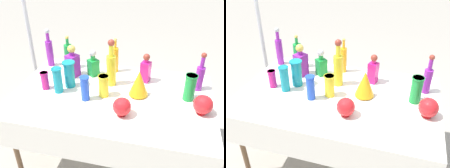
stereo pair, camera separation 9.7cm
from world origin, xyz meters
TOP-DOWN VIEW (x-y plane):
  - ground_plane at (0.00, 0.00)m, footprint 40.00×40.00m
  - display_table at (0.00, -0.03)m, footprint 1.69×1.07m
  - tall_bottle_0 at (-0.04, 0.16)m, footprint 0.08×0.08m
  - tall_bottle_1 at (-0.74, 0.39)m, footprint 0.07×0.07m
  - tall_bottle_2 at (-0.54, 0.38)m, footprint 0.08×0.08m
  - tall_bottle_3 at (-0.07, 0.41)m, footprint 0.06×0.06m
  - tall_bottle_4 at (0.71, 0.25)m, footprint 0.07×0.07m
  - square_decanter_0 at (0.25, 0.28)m, footprint 0.10×0.10m
  - square_decanter_1 at (-0.44, 0.23)m, footprint 0.13×0.13m
  - square_decanter_2 at (-0.25, 0.29)m, footprint 0.12×0.12m
  - slender_vase_0 at (-0.19, -0.13)m, footprint 0.08×0.08m
  - slender_vase_1 at (0.63, 0.07)m, footprint 0.10×0.10m
  - slender_vase_2 at (-0.40, 0.04)m, footprint 0.11×0.11m
  - slender_vase_3 at (-0.46, -0.07)m, footprint 0.09×0.09m
  - slender_vase_4 at (-0.59, -0.05)m, footprint 0.07×0.07m
  - slender_vase_5 at (-0.06, -0.04)m, footprint 0.09×0.09m
  - fluted_vase_0 at (0.22, 0.04)m, footprint 0.17×0.17m
  - round_bowl_0 at (0.14, -0.26)m, footprint 0.14×0.14m
  - round_bowl_1 at (0.73, -0.10)m, footprint 0.15×0.15m
  - price_tag_left at (0.02, -0.48)m, footprint 0.05×0.02m
  - cardboard_box_behind_left at (0.09, 0.99)m, footprint 0.54×0.44m
  - canopy_pole at (-1.14, 0.69)m, footprint 0.18×0.18m

SIDE VIEW (x-z plane):
  - ground_plane at x=0.00m, z-range 0.00..0.00m
  - cardboard_box_behind_left at x=0.09m, z-range -0.04..0.29m
  - display_table at x=0.00m, z-range 0.32..1.08m
  - price_tag_left at x=0.02m, z-range 0.76..0.80m
  - round_bowl_0 at x=0.14m, z-range 0.76..0.91m
  - round_bowl_1 at x=0.73m, z-range 0.76..0.92m
  - slender_vase_4 at x=-0.59m, z-range 0.77..0.93m
  - slender_vase_5 at x=-0.06m, z-range 0.77..0.96m
  - square_decanter_2 at x=-0.25m, z-range 0.74..1.00m
  - slender_vase_0 at x=-0.19m, z-range 0.77..0.98m
  - fluted_vase_0 at x=0.22m, z-range 0.76..0.99m
  - slender_vase_1 at x=0.63m, z-range 0.77..0.99m
  - slender_vase_3 at x=-0.46m, z-range 0.77..0.99m
  - square_decanter_0 at x=0.25m, z-range 0.74..1.02m
  - slender_vase_2 at x=-0.40m, z-range 0.77..1.01m
  - tall_bottle_2 at x=-0.54m, z-range 0.72..1.07m
  - tall_bottle_3 at x=-0.07m, z-range 0.72..1.07m
  - square_decanter_1 at x=-0.44m, z-range 0.74..1.05m
  - tall_bottle_4 at x=0.71m, z-range 0.72..1.07m
  - tall_bottle_1 at x=-0.74m, z-range 0.73..1.12m
  - tall_bottle_0 at x=-0.04m, z-range 0.72..1.15m
  - canopy_pole at x=-1.14m, z-range -0.26..2.24m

